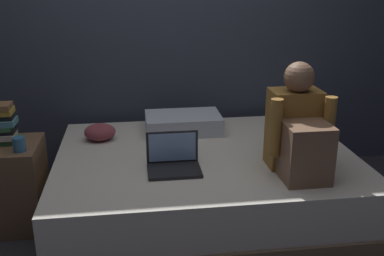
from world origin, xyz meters
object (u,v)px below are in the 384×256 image
person_sitting (299,132)px  laptop (173,161)px  clothes_pile (101,132)px  bed (205,185)px  mug (19,144)px  pillow (183,123)px  nightstand (9,185)px

person_sitting → laptop: (-0.73, 0.12, -0.20)m
clothes_pile → bed: bearing=-26.0°
person_sitting → mug: person_sitting is taller
person_sitting → pillow: person_sitting is taller
bed → pillow: pillow is taller
nightstand → clothes_pile: 0.70m
laptop → bed: bearing=44.3°
clothes_pile → nightstand: bearing=-155.8°
person_sitting → laptop: person_sitting is taller
person_sitting → mug: 1.70m
bed → pillow: 0.55m
pillow → mug: 1.18m
person_sitting → pillow: bearing=126.5°
bed → clothes_pile: size_ratio=9.05×
bed → laptop: bearing=-135.7°
bed → clothes_pile: bearing=154.0°
nightstand → bed: bearing=-3.3°
mug → clothes_pile: (0.47, 0.39, -0.08)m
nightstand → mug: size_ratio=6.35×
bed → clothes_pile: (-0.70, 0.34, 0.30)m
laptop → pillow: bearing=78.3°
person_sitting → pillow: 1.01m
nightstand → clothes_pile: (0.60, 0.27, 0.25)m
bed → nightstand: nightstand is taller
pillow → mug: mug is taller
bed → person_sitting: person_sitting is taller
laptop → clothes_pile: 0.74m
pillow → mug: (-1.07, -0.49, 0.08)m
laptop → pillow: size_ratio=0.57×
clothes_pile → mug: bearing=-140.3°
nightstand → laptop: (1.06, -0.31, 0.25)m
person_sitting → mug: size_ratio=7.28×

